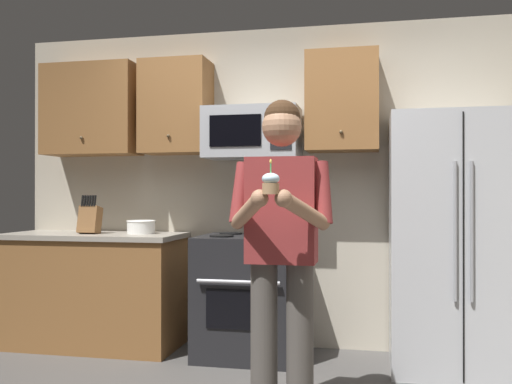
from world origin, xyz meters
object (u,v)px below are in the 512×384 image
object	(u,v)px
cupcake	(271,183)
oven_range	(249,296)
microwave	(252,133)
knife_block	(90,219)
bowl_large_white	(141,227)
refrigerator	(456,242)
person	(281,238)

from	to	relation	value
cupcake	oven_range	bearing A→B (deg)	106.52
microwave	cupcake	xyz separation A→B (m)	(0.44, -1.61, -0.43)
oven_range	knife_block	world-z (taller)	knife_block
oven_range	knife_block	size ratio (longest dim) A/B	2.91
cupcake	microwave	bearing A→B (deg)	105.36
bowl_large_white	microwave	bearing A→B (deg)	3.81
knife_block	bowl_large_white	size ratio (longest dim) A/B	1.38
refrigerator	person	bearing A→B (deg)	-133.41
microwave	knife_block	distance (m)	1.49
microwave	cupcake	size ratio (longest dim) A/B	4.26
microwave	knife_block	world-z (taller)	microwave
microwave	refrigerator	bearing A→B (deg)	-6.03
oven_range	cupcake	world-z (taller)	cupcake
microwave	person	size ratio (longest dim) A/B	0.42
microwave	person	xyz separation A→B (m)	(0.44, -1.28, -0.72)
refrigerator	person	size ratio (longest dim) A/B	1.02
person	cupcake	distance (m)	0.44
oven_range	person	bearing A→B (deg)	-69.15
bowl_large_white	person	size ratio (longest dim) A/B	0.13
bowl_large_white	cupcake	distance (m)	2.08
microwave	knife_block	bearing A→B (deg)	-173.52
microwave	person	world-z (taller)	microwave
refrigerator	knife_block	xyz separation A→B (m)	(-2.81, 0.01, 0.14)
cupcake	person	bearing A→B (deg)	90.00
oven_range	cupcake	bearing A→B (deg)	-73.48
refrigerator	cupcake	size ratio (longest dim) A/B	10.35
bowl_large_white	cupcake	bearing A→B (deg)	-48.88
microwave	person	bearing A→B (deg)	-70.95
microwave	refrigerator	xyz separation A→B (m)	(1.50, -0.16, -0.82)
oven_range	person	world-z (taller)	person
microwave	bowl_large_white	xyz separation A→B (m)	(-0.91, -0.06, -0.74)
knife_block	person	world-z (taller)	person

